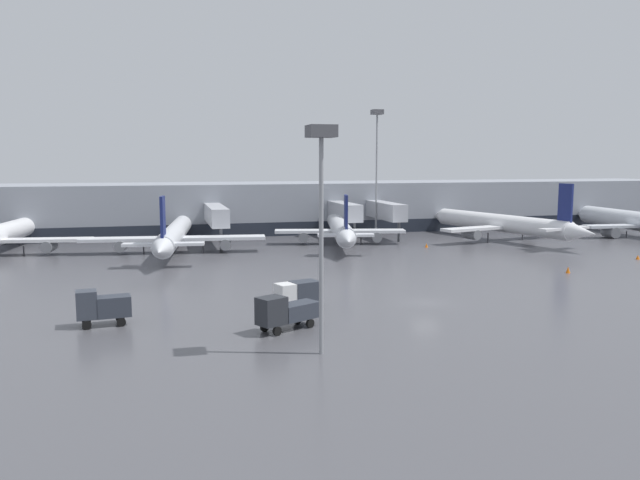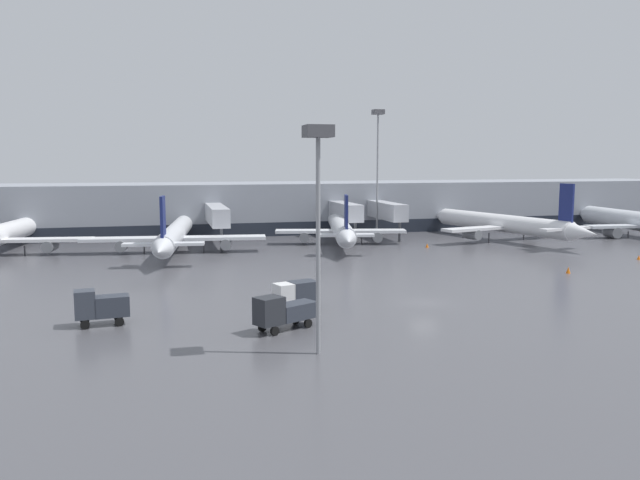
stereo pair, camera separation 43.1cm
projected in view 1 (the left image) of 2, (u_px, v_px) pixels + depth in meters
The scene contains 13 objects.
ground_plane at pixel (425, 302), 57.69m from camera, with size 320.00×320.00×0.00m, color #4C4C51.
terminal_building at pixel (289, 207), 116.43m from camera, with size 160.00×31.46×9.00m.
parked_jet_2 at pixel (340, 228), 97.72m from camera, with size 20.52×35.51×8.42m.
parked_jet_3 at pixel (174, 235), 88.27m from camera, with size 25.99×35.94×8.78m.
parked_jet_4 at pixel (503, 224), 101.61m from camera, with size 23.82×35.10×9.76m.
service_truck_0 at pixel (285, 311), 48.05m from camera, with size 5.46×3.95×2.81m.
service_truck_1 at pixel (298, 292), 54.83m from camera, with size 4.19×2.79×2.46m.
service_truck_2 at pixel (102, 306), 49.36m from camera, with size 4.28×2.16×2.92m.
traffic_cone_0 at pixel (638, 257), 82.93m from camera, with size 0.47×0.47×0.58m.
traffic_cone_1 at pixel (568, 270), 72.78m from camera, with size 0.52×0.52×0.74m.
traffic_cone_2 at pixel (426, 245), 94.37m from camera, with size 0.47×0.47×0.61m.
apron_light_mast_1 at pixel (321, 171), 40.80m from camera, with size 1.80×1.80×15.34m.
apron_light_mast_2 at pixel (377, 139), 105.20m from camera, with size 1.80×1.80×21.56m.
Camera 1 is at (-23.78, -52.18, 13.03)m, focal length 35.00 mm.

